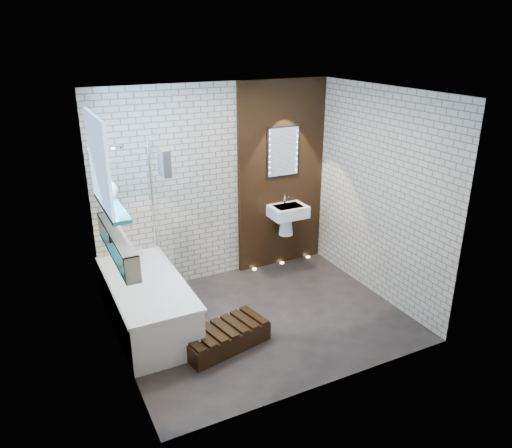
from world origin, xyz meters
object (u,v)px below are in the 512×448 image
bathtub (147,304)px  bath_screen (161,205)px  walnut_step (225,338)px  led_mirror (283,152)px  washbasin (288,215)px

bathtub → bath_screen: (0.35, 0.44, 0.99)m
bathtub → walnut_step: bathtub is taller
walnut_step → bath_screen: bearing=102.8°
bathtub → led_mirror: led_mirror is taller
bath_screen → washbasin: (1.82, 0.18, -0.49)m
led_mirror → walnut_step: size_ratio=0.74×
bathtub → washbasin: (2.17, 0.62, 0.50)m
washbasin → walnut_step: size_ratio=0.62×
bath_screen → washbasin: 1.89m
bathtub → led_mirror: bearing=19.8°
bathtub → bath_screen: size_ratio=1.24×
washbasin → bath_screen: bearing=-174.2°
led_mirror → bath_screen: bearing=-169.3°
bathtub → walnut_step: bearing=-50.2°
walnut_step → bathtub: bearing=129.8°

